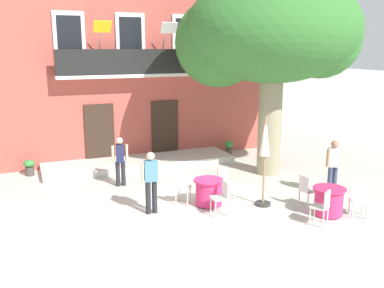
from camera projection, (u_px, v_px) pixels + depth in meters
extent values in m
plane|color=beige|center=(201.00, 198.00, 12.77)|extent=(120.00, 120.00, 0.00)
cube|color=#B24C42|center=(119.00, 62.00, 17.99)|extent=(13.00, 4.00, 7.50)
cube|color=#332319|center=(100.00, 134.00, 16.25)|extent=(1.10, 0.08, 2.30)
cube|color=#332319|center=(165.00, 130.00, 17.21)|extent=(1.10, 0.08, 2.30)
cube|color=silver|center=(69.00, 39.00, 15.13)|extent=(1.10, 0.08, 1.90)
cube|color=black|center=(70.00, 39.00, 15.11)|extent=(0.84, 0.04, 1.60)
cube|color=silver|center=(130.00, 39.00, 15.95)|extent=(1.10, 0.08, 1.90)
cube|color=black|center=(131.00, 39.00, 15.92)|extent=(0.84, 0.04, 1.60)
cube|color=silver|center=(186.00, 40.00, 16.77)|extent=(1.10, 0.08, 1.90)
cube|color=black|center=(186.00, 40.00, 16.74)|extent=(0.84, 0.04, 1.60)
cube|color=silver|center=(134.00, 76.00, 15.98)|extent=(5.60, 0.65, 0.12)
cube|color=black|center=(135.00, 62.00, 15.60)|extent=(5.60, 0.06, 0.90)
cylinder|color=#B2B2B7|center=(100.00, 36.00, 15.07)|extent=(0.04, 0.95, 1.33)
cube|color=yellow|center=(102.00, 27.00, 14.60)|extent=(0.60, 0.29, 0.38)
cylinder|color=#B2B2B7|center=(165.00, 37.00, 15.96)|extent=(0.04, 0.95, 1.33)
cube|color=white|center=(169.00, 28.00, 15.49)|extent=(0.60, 0.29, 0.38)
cylinder|color=#47423D|center=(69.00, 72.00, 15.11)|extent=(0.31, 0.31, 0.26)
ellipsoid|color=#4C8E38|center=(69.00, 61.00, 15.03)|extent=(0.40, 0.40, 0.49)
cylinder|color=slate|center=(102.00, 71.00, 15.54)|extent=(0.26, 0.26, 0.25)
ellipsoid|color=#38843D|center=(102.00, 63.00, 15.47)|extent=(0.34, 0.34, 0.32)
cylinder|color=#47423D|center=(133.00, 71.00, 15.97)|extent=(0.30, 0.30, 0.23)
ellipsoid|color=#2D7533|center=(133.00, 63.00, 15.91)|extent=(0.38, 0.38, 0.32)
cylinder|color=#47423D|center=(163.00, 69.00, 16.39)|extent=(0.31, 0.31, 0.29)
ellipsoid|color=#4C8E38|center=(162.00, 60.00, 16.31)|extent=(0.40, 0.40, 0.43)
cylinder|color=#995638|center=(191.00, 69.00, 16.82)|extent=(0.35, 0.35, 0.25)
ellipsoid|color=#38843D|center=(191.00, 62.00, 16.76)|extent=(0.46, 0.46, 0.28)
cube|color=silver|center=(140.00, 163.00, 16.17)|extent=(7.07, 1.81, 0.25)
cylinder|color=gray|center=(269.00, 127.00, 14.90)|extent=(0.80, 0.80, 3.33)
ellipsoid|color=#33702D|center=(273.00, 29.00, 14.17)|extent=(5.92, 5.33, 3.55)
sphere|color=#33702D|center=(219.00, 43.00, 14.33)|extent=(2.96, 2.96, 2.96)
sphere|color=#33702D|center=(321.00, 38.00, 14.25)|extent=(2.66, 2.66, 2.66)
cylinder|color=#E52D66|center=(329.00, 202.00, 11.39)|extent=(0.74, 0.74, 0.68)
cylinder|color=#E52D66|center=(330.00, 189.00, 11.31)|extent=(0.86, 0.86, 0.04)
cylinder|color=#2D2823|center=(328.00, 215.00, 11.47)|extent=(0.44, 0.44, 0.03)
cylinder|color=silver|center=(310.00, 217.00, 10.78)|extent=(0.04, 0.04, 0.45)
cylinder|color=silver|center=(314.00, 212.00, 11.05)|extent=(0.04, 0.04, 0.45)
cylinder|color=silver|center=(323.00, 220.00, 10.59)|extent=(0.04, 0.04, 0.45)
cylinder|color=silver|center=(328.00, 215.00, 10.86)|extent=(0.04, 0.04, 0.45)
cube|color=silver|center=(319.00, 207.00, 10.77)|extent=(0.55, 0.55, 0.04)
cube|color=silver|center=(327.00, 200.00, 10.62)|extent=(0.34, 0.24, 0.42)
cylinder|color=silver|center=(366.00, 211.00, 11.15)|extent=(0.04, 0.04, 0.45)
cylinder|color=silver|center=(352.00, 210.00, 11.19)|extent=(0.04, 0.04, 0.45)
cylinder|color=silver|center=(362.00, 206.00, 11.48)|extent=(0.04, 0.04, 0.45)
cylinder|color=silver|center=(349.00, 206.00, 11.52)|extent=(0.04, 0.04, 0.45)
cube|color=silver|center=(358.00, 199.00, 11.28)|extent=(0.54, 0.54, 0.04)
cube|color=silver|center=(357.00, 189.00, 11.41)|extent=(0.35, 0.22, 0.42)
cylinder|color=silver|center=(308.00, 196.00, 12.29)|extent=(0.04, 0.04, 0.45)
cylinder|color=silver|center=(317.00, 199.00, 12.00)|extent=(0.04, 0.04, 0.45)
cylinder|color=silver|center=(299.00, 198.00, 12.13)|extent=(0.04, 0.04, 0.45)
cylinder|color=silver|center=(308.00, 201.00, 11.84)|extent=(0.04, 0.04, 0.45)
cube|color=silver|center=(309.00, 190.00, 12.01)|extent=(0.44, 0.44, 0.04)
cube|color=silver|center=(304.00, 183.00, 11.87)|extent=(0.08, 0.38, 0.42)
cylinder|color=#E52D66|center=(209.00, 193.00, 12.11)|extent=(0.74, 0.74, 0.68)
cylinder|color=#E52D66|center=(209.00, 180.00, 12.02)|extent=(0.86, 0.86, 0.04)
cylinder|color=#2D2823|center=(209.00, 205.00, 12.18)|extent=(0.44, 0.44, 0.03)
cylinder|color=silver|center=(179.00, 193.00, 12.51)|extent=(0.04, 0.04, 0.45)
cylinder|color=silver|center=(190.00, 194.00, 12.43)|extent=(0.04, 0.04, 0.45)
cylinder|color=silver|center=(176.00, 197.00, 12.18)|extent=(0.04, 0.04, 0.45)
cylinder|color=silver|center=(187.00, 198.00, 12.11)|extent=(0.04, 0.04, 0.45)
cube|color=silver|center=(183.00, 187.00, 12.25)|extent=(0.56, 0.56, 0.04)
cube|color=silver|center=(181.00, 182.00, 12.03)|extent=(0.33, 0.25, 0.42)
cylinder|color=silver|center=(216.00, 210.00, 11.24)|extent=(0.04, 0.04, 0.45)
cylinder|color=silver|center=(211.00, 205.00, 11.55)|extent=(0.04, 0.04, 0.45)
cylinder|color=silver|center=(227.00, 208.00, 11.34)|extent=(0.04, 0.04, 0.45)
cylinder|color=silver|center=(222.00, 204.00, 11.66)|extent=(0.04, 0.04, 0.45)
cube|color=silver|center=(219.00, 198.00, 11.39)|extent=(0.42, 0.42, 0.04)
cube|color=silver|center=(226.00, 189.00, 11.40)|extent=(0.06, 0.38, 0.42)
cylinder|color=silver|center=(235.00, 192.00, 12.64)|extent=(0.04, 0.04, 0.45)
cylinder|color=silver|center=(227.00, 194.00, 12.41)|extent=(0.04, 0.04, 0.45)
cylinder|color=silver|center=(226.00, 189.00, 12.88)|extent=(0.04, 0.04, 0.45)
cylinder|color=silver|center=(218.00, 192.00, 12.65)|extent=(0.04, 0.04, 0.45)
cube|color=silver|center=(227.00, 184.00, 12.59)|extent=(0.52, 0.52, 0.04)
cube|color=silver|center=(222.00, 175.00, 12.66)|extent=(0.37, 0.17, 0.42)
cylinder|color=#997A56|center=(264.00, 162.00, 11.91)|extent=(0.06, 0.06, 2.55)
cylinder|color=#333333|center=(263.00, 204.00, 12.19)|extent=(0.44, 0.44, 0.08)
cone|color=silver|center=(265.00, 136.00, 11.75)|extent=(0.28, 0.28, 1.10)
cylinder|color=#47423D|center=(30.00, 171.00, 14.98)|extent=(0.29, 0.29, 0.30)
ellipsoid|color=#38843D|center=(29.00, 163.00, 14.91)|extent=(0.38, 0.38, 0.26)
cylinder|color=#47423D|center=(229.00, 151.00, 17.87)|extent=(0.27, 0.27, 0.28)
ellipsoid|color=#38843D|center=(229.00, 144.00, 17.80)|extent=(0.35, 0.35, 0.31)
cylinder|color=#384260|center=(330.00, 181.00, 12.93)|extent=(0.14, 0.14, 0.89)
cylinder|color=#384260|center=(335.00, 180.00, 13.00)|extent=(0.14, 0.14, 0.89)
cube|color=white|center=(334.00, 157.00, 12.80)|extent=(0.40, 0.36, 0.56)
sphere|color=#9E7051|center=(335.00, 144.00, 12.71)|extent=(0.22, 0.22, 0.22)
cylinder|color=#9E7051|center=(328.00, 158.00, 12.72)|extent=(0.09, 0.09, 0.52)
cylinder|color=#9E7051|center=(340.00, 157.00, 12.88)|extent=(0.09, 0.09, 0.52)
cylinder|color=#232328|center=(148.00, 197.00, 11.49)|extent=(0.14, 0.14, 0.90)
cylinder|color=#232328|center=(155.00, 197.00, 11.55)|extent=(0.14, 0.14, 0.90)
cube|color=teal|center=(151.00, 171.00, 11.36)|extent=(0.37, 0.28, 0.56)
sphere|color=beige|center=(150.00, 156.00, 11.27)|extent=(0.22, 0.22, 0.22)
cylinder|color=beige|center=(143.00, 172.00, 11.28)|extent=(0.09, 0.09, 0.52)
cylinder|color=beige|center=(159.00, 170.00, 11.44)|extent=(0.09, 0.09, 0.52)
cylinder|color=#232328|center=(118.00, 174.00, 13.78)|extent=(0.14, 0.14, 0.80)
cylinder|color=#232328|center=(123.00, 173.00, 13.85)|extent=(0.14, 0.14, 0.80)
cube|color=#1E2347|center=(120.00, 153.00, 13.67)|extent=(0.27, 0.37, 0.56)
sphere|color=beige|center=(119.00, 141.00, 13.58)|extent=(0.22, 0.22, 0.22)
cylinder|color=beige|center=(113.00, 154.00, 13.58)|extent=(0.09, 0.09, 0.52)
cylinder|color=beige|center=(127.00, 152.00, 13.75)|extent=(0.09, 0.09, 0.52)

